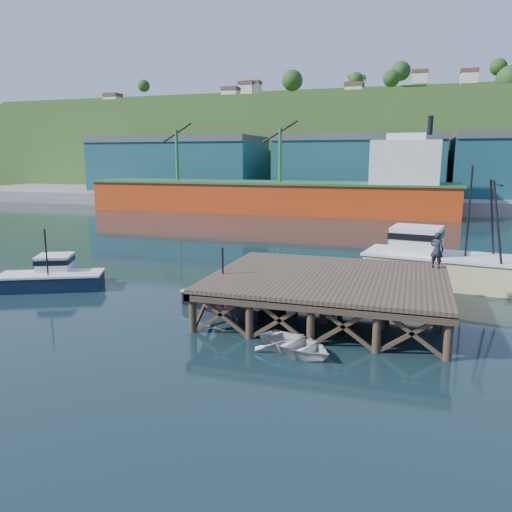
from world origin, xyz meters
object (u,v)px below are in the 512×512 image
at_px(boat_navy, 52,276).
at_px(dockworker, 437,250).
at_px(dinghy, 296,345).
at_px(boat_black, 233,297).
at_px(trawler, 452,261).

bearing_deg(boat_navy, dockworker, -16.13).
bearing_deg(dockworker, dinghy, 79.18).
xyz_separation_m(boat_black, dinghy, (4.71, -5.16, -0.28)).
bearing_deg(boat_black, dockworker, 44.45).
distance_m(boat_navy, dinghy, 18.24).
relative_size(trawler, dinghy, 3.33).
bearing_deg(dinghy, boat_navy, 101.03).
bearing_deg(boat_black, trawler, 60.79).
distance_m(trawler, dockworker, 5.38).
bearing_deg(boat_navy, boat_black, -28.06).
height_order(boat_black, dockworker, dockworker).
bearing_deg(trawler, dinghy, -106.76).
bearing_deg(trawler, boat_black, -132.55).
xyz_separation_m(boat_navy, trawler, (24.27, 8.52, 0.80)).
bearing_deg(boat_navy, dinghy, -43.58).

